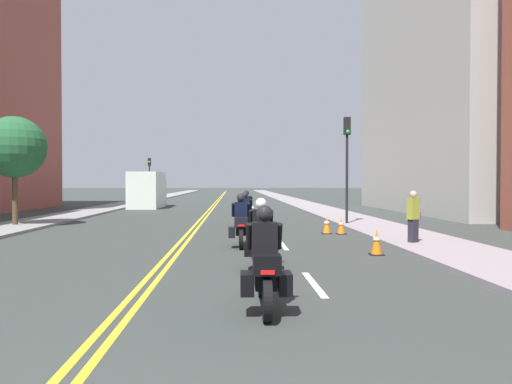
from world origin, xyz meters
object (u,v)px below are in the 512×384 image
at_px(traffic_light_far, 149,172).
at_px(parked_truck, 148,192).
at_px(motorcycle_2, 241,225).
at_px(street_tree_0, 15,147).
at_px(motorcycle_1, 261,239).
at_px(traffic_light_near, 347,152).
at_px(pedestrian_0, 413,217).
at_px(traffic_cone_2, 341,226).
at_px(traffic_cone_1, 377,242).
at_px(traffic_cone_0, 327,225).
at_px(motorcycle_3, 245,216).
at_px(motorcycle_0, 265,268).
at_px(motorcycle_4, 246,211).

distance_m(traffic_light_far, parked_truck, 11.51).
xyz_separation_m(motorcycle_2, street_tree_0, (-9.95, 7.16, 2.88)).
bearing_deg(motorcycle_1, traffic_light_near, 70.01).
bearing_deg(pedestrian_0, traffic_cone_2, 80.33).
relative_size(motorcycle_2, pedestrian_0, 1.20).
bearing_deg(street_tree_0, traffic_cone_1, -33.53).
height_order(traffic_cone_0, traffic_cone_2, traffic_cone_0).
xyz_separation_m(motorcycle_2, traffic_light_near, (4.99, 7.18, 2.75)).
relative_size(motorcycle_3, pedestrian_0, 1.21).
distance_m(motorcycle_2, traffic_light_near, 9.16).
relative_size(motorcycle_0, motorcycle_2, 1.06).
xyz_separation_m(motorcycle_0, traffic_light_far, (-9.05, 43.04, 2.46)).
relative_size(traffic_light_near, street_tree_0, 1.01).
distance_m(motorcycle_3, motorcycle_4, 3.79).
distance_m(traffic_cone_1, traffic_cone_2, 5.43).
bearing_deg(traffic_light_near, street_tree_0, -179.94).
bearing_deg(motorcycle_3, traffic_cone_1, -62.23).
distance_m(motorcycle_4, traffic_cone_2, 5.70).
distance_m(traffic_light_near, parked_truck, 21.00).
bearing_deg(motorcycle_3, traffic_light_near, 30.05).
xyz_separation_m(motorcycle_1, motorcycle_3, (-0.18, 7.96, -0.01)).
relative_size(motorcycle_2, traffic_cone_0, 2.98).
distance_m(traffic_cone_0, traffic_cone_1, 5.62).
bearing_deg(motorcycle_4, parked_truck, 116.42).
distance_m(motorcycle_1, parked_truck, 29.00).
bearing_deg(traffic_cone_2, motorcycle_1, -115.71).
relative_size(motorcycle_1, traffic_cone_1, 2.99).
distance_m(motorcycle_1, pedestrian_0, 6.19).
bearing_deg(traffic_light_far, motorcycle_4, -71.54).
bearing_deg(traffic_cone_0, street_tree_0, 165.60).
distance_m(traffic_cone_2, parked_truck, 23.46).
distance_m(motorcycle_1, motorcycle_4, 11.74).
bearing_deg(motorcycle_0, traffic_cone_2, 72.38).
distance_m(traffic_cone_2, traffic_light_near, 4.88).
bearing_deg(motorcycle_0, parked_truck, 103.51).
bearing_deg(motorcycle_4, pedestrian_0, -56.10).
bearing_deg(street_tree_0, pedestrian_0, -25.22).
xyz_separation_m(motorcycle_0, motorcycle_2, (-0.25, 7.54, 0.01)).
bearing_deg(traffic_cone_2, motorcycle_3, 169.68).
distance_m(traffic_cone_1, traffic_light_far, 39.51).
relative_size(traffic_cone_1, pedestrian_0, 0.41).
height_order(motorcycle_4, traffic_cone_1, motorcycle_4).
relative_size(motorcycle_0, traffic_cone_1, 3.09).
relative_size(motorcycle_3, traffic_light_far, 0.47).
xyz_separation_m(motorcycle_3, motorcycle_4, (0.15, 3.78, -0.01)).
bearing_deg(parked_truck, motorcycle_2, -73.93).
height_order(motorcycle_4, pedestrian_0, pedestrian_0).
height_order(motorcycle_0, pedestrian_0, pedestrian_0).
xyz_separation_m(traffic_cone_0, pedestrian_0, (2.00, -3.80, 0.55)).
distance_m(motorcycle_0, traffic_light_near, 15.70).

